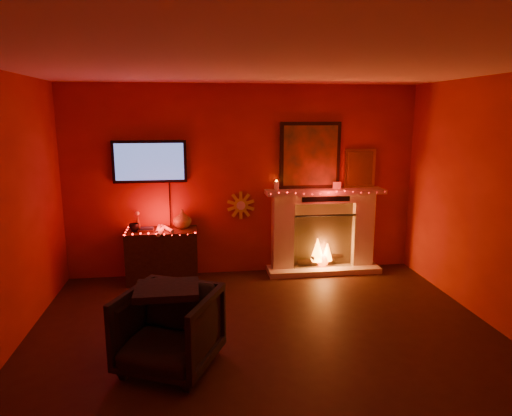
% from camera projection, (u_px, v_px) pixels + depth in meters
% --- Properties ---
extents(room, '(5.00, 5.00, 5.00)m').
position_uv_depth(room, '(274.00, 221.00, 4.07)').
color(room, black).
rests_on(room, ground).
extents(floor, '(5.00, 5.00, 0.00)m').
position_uv_depth(floor, '(273.00, 358.00, 4.35)').
color(floor, black).
rests_on(floor, ground).
extents(fireplace, '(1.72, 0.40, 2.18)m').
position_uv_depth(fireplace, '(322.00, 223.00, 6.67)').
color(fireplace, beige).
rests_on(fireplace, floor).
extents(tv, '(1.00, 0.07, 1.24)m').
position_uv_depth(tv, '(150.00, 162.00, 6.22)').
color(tv, black).
rests_on(tv, room).
extents(sunburst_clock, '(0.40, 0.03, 0.40)m').
position_uv_depth(sunburst_clock, '(241.00, 205.00, 6.54)').
color(sunburst_clock, gold).
rests_on(sunburst_clock, room).
extents(console_table, '(0.96, 0.61, 0.99)m').
position_uv_depth(console_table, '(163.00, 253.00, 6.31)').
color(console_table, black).
rests_on(console_table, floor).
extents(armchair, '(1.06, 1.08, 0.75)m').
position_uv_depth(armchair, '(169.00, 330.00, 4.13)').
color(armchair, black).
rests_on(armchair, floor).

